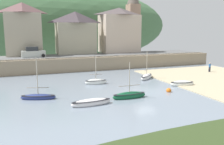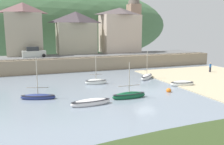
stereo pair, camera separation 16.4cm
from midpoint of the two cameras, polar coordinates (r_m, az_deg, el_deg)
ground at (r=22.03m, az=23.67°, el=-9.20°), size 48.00×41.00×0.61m
quay_seawall at (r=44.23m, az=-2.81°, el=2.57°), size 48.00×9.40×2.40m
hillside_backdrop at (r=79.99m, az=-14.38°, el=11.15°), size 80.00×44.00×25.93m
waterfront_building_left at (r=49.43m, az=-20.61°, el=9.95°), size 6.84×6.17×10.17m
waterfront_building_centre at (r=50.58m, az=-8.63°, el=9.67°), size 8.32×4.84×8.75m
waterfront_building_right at (r=53.59m, az=2.00°, el=10.35°), size 8.60×5.93×9.87m
church_with_spire at (r=59.60m, az=5.41°, el=13.95°), size 3.00×3.00×17.07m
sailboat_tall_mast at (r=35.73m, az=8.61°, el=-1.05°), size 3.53×3.29×4.43m
dinghy_open_wooden at (r=23.02m, az=-4.98°, el=-7.31°), size 4.09×1.24×0.83m
sailboat_nearest_shore at (r=26.11m, az=-17.42°, el=-5.65°), size 3.82×2.08×4.61m
sailboat_blue_trim at (r=25.29m, az=4.36°, el=-5.61°), size 3.86×1.03×4.09m
sailboat_white_hull at (r=31.86m, az=-3.77°, el=-2.29°), size 3.07×1.31×4.03m
rowboat_small_beached at (r=32.17m, az=16.90°, el=-2.64°), size 3.35×1.81×0.91m
parked_car_near_slipway at (r=45.13m, az=-18.47°, el=4.57°), size 4.23×2.04×1.95m
person_on_slipway at (r=44.07m, az=22.96°, el=1.27°), size 0.34×0.34×1.62m
mooring_buoy at (r=28.55m, az=13.84°, el=-4.29°), size 0.60×0.60×0.60m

